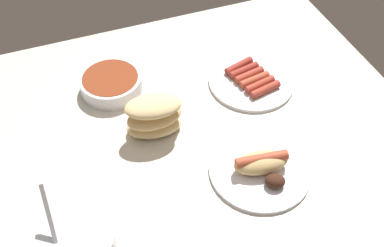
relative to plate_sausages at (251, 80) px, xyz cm
name	(u,v)px	position (x,y,z in cm)	size (l,w,h in cm)	color
ground_plane	(174,135)	(25.29, 9.16, -2.44)	(120.00, 90.00, 3.00)	beige
plate_sausages	(251,80)	(0.00, 0.00, 0.00)	(22.87, 22.87, 3.04)	white
bowl_chili	(111,83)	(35.71, -10.56, 1.47)	(16.12, 16.12, 4.37)	white
bread_stack	(154,116)	(29.41, 7.55, 4.46)	(14.32, 10.20, 10.80)	#E5C689
plate_hotdog_assembled	(261,167)	(10.84, 27.56, 0.83)	(23.07, 23.07, 5.61)	white
bowl_coleslaw	(77,241)	(52.81, 32.23, 2.45)	(15.26, 15.26, 15.84)	silver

